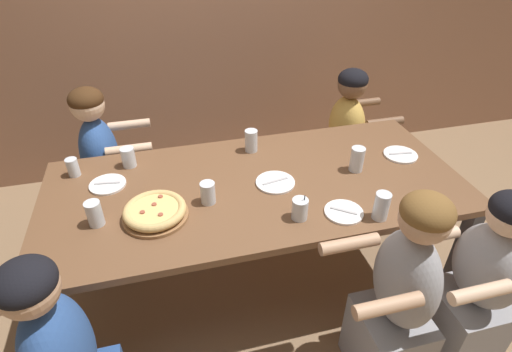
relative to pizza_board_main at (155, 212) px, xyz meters
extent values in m
plane|color=#896B4C|center=(0.54, 0.15, -0.83)|extent=(18.00, 18.00, 0.00)
cube|color=brown|center=(0.54, 0.15, -0.05)|extent=(2.27, 1.01, 0.04)
cube|color=#4C4C51|center=(-0.53, -0.29, -0.45)|extent=(0.07, 0.07, 0.76)
cube|color=#4C4C51|center=(1.62, -0.29, -0.45)|extent=(0.07, 0.07, 0.76)
cube|color=#4C4C51|center=(-0.53, 0.60, -0.45)|extent=(0.07, 0.07, 0.76)
cube|color=#4C4C51|center=(1.62, 0.60, -0.45)|extent=(0.07, 0.07, 0.76)
cylinder|color=#996B42|center=(0.00, 0.00, -0.03)|extent=(0.32, 0.32, 0.02)
torus|color=#DBB26B|center=(0.00, 0.00, 0.01)|extent=(0.30, 0.30, 0.04)
cylinder|color=#E5C675|center=(0.00, 0.00, 0.00)|extent=(0.25, 0.25, 0.04)
cylinder|color=#9E4C38|center=(0.03, 0.08, 0.02)|extent=(0.02, 0.02, 0.01)
cylinder|color=#9E4C38|center=(0.00, 0.03, 0.02)|extent=(0.02, 0.02, 0.01)
cylinder|color=#9E4C38|center=(-0.06, -0.02, 0.02)|extent=(0.02, 0.02, 0.01)
cylinder|color=#9E4C38|center=(0.03, -0.06, 0.02)|extent=(0.02, 0.02, 0.01)
cylinder|color=white|center=(0.90, -0.20, -0.03)|extent=(0.19, 0.19, 0.01)
cube|color=#B7B7BC|center=(0.90, -0.20, -0.02)|extent=(0.12, 0.09, 0.01)
cylinder|color=white|center=(1.46, 0.22, -0.03)|extent=(0.20, 0.20, 0.01)
cube|color=#B7B7BC|center=(1.46, 0.22, -0.02)|extent=(0.14, 0.03, 0.01)
cylinder|color=white|center=(-0.24, 0.33, -0.03)|extent=(0.19, 0.19, 0.01)
cube|color=#B7B7BC|center=(-0.24, 0.33, -0.02)|extent=(0.14, 0.03, 0.01)
cylinder|color=white|center=(0.64, 0.13, -0.03)|extent=(0.21, 0.21, 0.01)
cube|color=#B7B7BC|center=(0.64, 0.13, -0.02)|extent=(0.15, 0.04, 0.01)
cylinder|color=silver|center=(0.68, -0.18, 0.02)|extent=(0.08, 0.08, 0.11)
cylinder|color=#1EA8DB|center=(0.68, -0.18, 0.00)|extent=(0.07, 0.07, 0.08)
cylinder|color=black|center=(0.69, -0.18, 0.03)|extent=(0.01, 0.02, 0.14)
cylinder|color=silver|center=(1.05, -0.27, 0.04)|extent=(0.07, 0.07, 0.14)
cylinder|color=silver|center=(1.05, -0.27, 0.01)|extent=(0.07, 0.07, 0.08)
cylinder|color=silver|center=(0.27, 0.06, 0.02)|extent=(0.08, 0.08, 0.12)
cylinder|color=silver|center=(-0.27, 0.02, 0.03)|extent=(0.07, 0.07, 0.13)
cylinder|color=black|center=(-0.27, 0.02, 0.02)|extent=(0.07, 0.07, 0.10)
cylinder|color=silver|center=(-0.12, 0.51, 0.02)|extent=(0.08, 0.08, 0.12)
cylinder|color=black|center=(-0.12, 0.51, 0.00)|extent=(0.07, 0.07, 0.07)
cylinder|color=silver|center=(1.13, 0.14, 0.04)|extent=(0.08, 0.08, 0.14)
cylinder|color=silver|center=(1.13, 0.14, 0.01)|extent=(0.07, 0.07, 0.09)
cylinder|color=silver|center=(-0.42, 0.48, 0.02)|extent=(0.06, 0.06, 0.10)
cylinder|color=silver|center=(0.60, 0.50, 0.03)|extent=(0.08, 0.08, 0.14)
cube|color=#99999E|center=(1.04, -0.57, -0.61)|extent=(0.32, 0.34, 0.44)
ellipsoid|color=#99999E|center=(1.04, -0.57, -0.14)|extent=(0.24, 0.36, 0.51)
sphere|color=tan|center=(1.04, -0.57, 0.22)|extent=(0.21, 0.21, 0.21)
ellipsoid|color=brown|center=(1.04, -0.57, 0.25)|extent=(0.21, 0.21, 0.15)
cylinder|color=tan|center=(0.83, -0.75, -0.03)|extent=(0.28, 0.06, 0.06)
cylinder|color=tan|center=(0.83, -0.40, -0.03)|extent=(0.28, 0.06, 0.06)
cube|color=#2D5193|center=(-0.34, 0.88, -0.61)|extent=(0.32, 0.34, 0.44)
ellipsoid|color=#2D5193|center=(-0.34, 0.88, -0.14)|extent=(0.24, 0.36, 0.50)
sphere|color=beige|center=(-0.34, 0.88, 0.21)|extent=(0.21, 0.21, 0.21)
ellipsoid|color=#422814|center=(-0.34, 0.88, 0.25)|extent=(0.21, 0.21, 0.15)
cylinder|color=beige|center=(-0.13, 1.05, -0.04)|extent=(0.28, 0.06, 0.06)
cylinder|color=beige|center=(-0.13, 0.71, -0.04)|extent=(0.28, 0.06, 0.06)
cube|color=#99999E|center=(1.48, -0.57, -0.61)|extent=(0.32, 0.34, 0.44)
ellipsoid|color=#99999E|center=(1.48, -0.57, -0.17)|extent=(0.24, 0.36, 0.44)
sphere|color=beige|center=(1.48, -0.57, 0.14)|extent=(0.20, 0.20, 0.20)
cylinder|color=beige|center=(1.27, -0.75, -0.09)|extent=(0.28, 0.06, 0.06)
cylinder|color=beige|center=(1.27, -0.40, -0.09)|extent=(0.28, 0.06, 0.06)
cube|color=gold|center=(1.43, 0.88, -0.61)|extent=(0.32, 0.34, 0.44)
ellipsoid|color=gold|center=(1.43, 0.88, -0.16)|extent=(0.24, 0.36, 0.46)
sphere|color=brown|center=(1.43, 0.88, 0.17)|extent=(0.21, 0.21, 0.21)
ellipsoid|color=black|center=(1.43, 0.88, 0.20)|extent=(0.21, 0.21, 0.15)
cylinder|color=brown|center=(1.64, 1.05, -0.08)|extent=(0.28, 0.06, 0.06)
cylinder|color=brown|center=(1.64, 0.71, -0.08)|extent=(0.28, 0.06, 0.06)
sphere|color=tan|center=(-0.39, -0.57, 0.23)|extent=(0.19, 0.19, 0.19)
ellipsoid|color=black|center=(-0.39, -0.57, 0.26)|extent=(0.20, 0.20, 0.14)
cylinder|color=tan|center=(-0.59, -0.40, -0.02)|extent=(0.28, 0.06, 0.06)
camera|label=1|loc=(0.11, -1.56, 1.24)|focal=28.00mm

